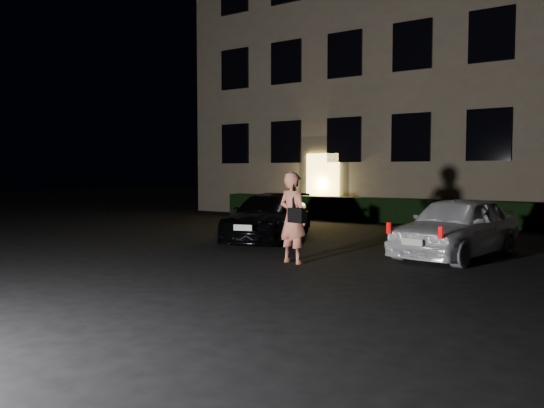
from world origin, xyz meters
The scene contains 6 objects.
ground centered at (0.00, 0.00, 0.00)m, with size 80.00×80.00×0.00m, color black.
building centered at (0.00, 14.99, 6.00)m, with size 20.00×8.11×12.00m.
hedge centered at (0.00, 10.50, 0.42)m, with size 15.00×0.70×0.85m, color black.
sedan centered at (-1.54, 4.21, 0.60)m, with size 2.86×4.44×1.20m.
hatch centered at (3.39, 3.98, 0.64)m, with size 2.19×4.00×1.29m.
man centered at (0.92, 1.39, 0.90)m, with size 0.75×0.55×1.79m.
Camera 1 is at (6.27, -7.47, 1.80)m, focal length 35.00 mm.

